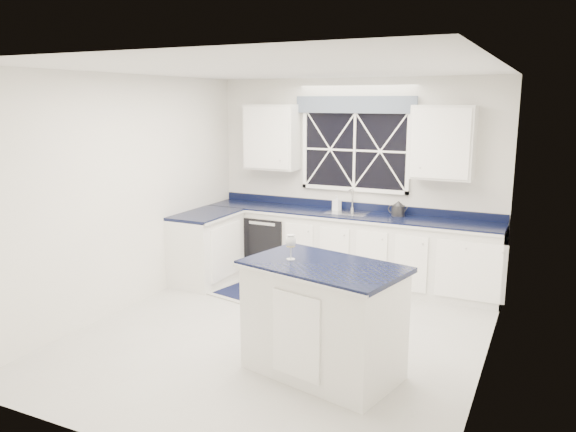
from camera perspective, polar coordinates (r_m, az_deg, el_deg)
The scene contains 13 objects.
ground at distance 6.03m, azimuth -0.62°, elevation -11.86°, with size 4.50×4.50×0.00m, color #B8B9B3.
back_wall at distance 7.68m, azimuth 6.82°, elevation 3.69°, with size 4.00×0.10×2.70m, color white.
base_cabinets at distance 7.55m, azimuth 3.12°, elevation -3.36°, with size 3.99×1.60×0.90m.
countertop at distance 7.47m, azimuth 5.99°, elevation 0.14°, with size 3.98×0.64×0.04m, color black.
dishwasher at distance 8.01m, azimuth -1.51°, elevation -2.75°, with size 0.60×0.58×0.82m, color black.
window at distance 7.58m, azimuth 6.79°, elevation 7.24°, with size 1.65×0.09×1.26m.
upper_cabinets at distance 7.46m, azimuth 6.49°, elevation 7.72°, with size 3.10×0.34×0.90m.
faucet at distance 7.62m, azimuth 6.52°, elevation 1.72°, with size 0.05×0.20×0.30m.
island at distance 5.05m, azimuth 3.58°, elevation -10.40°, with size 1.51×1.11×1.02m.
rug at distance 7.09m, azimuth -2.71°, elevation -8.07°, with size 1.37×1.00×0.02m.
kettle at distance 7.37m, azimuth 11.12°, elevation 0.70°, with size 0.28×0.20×0.20m.
wine_glass at distance 4.96m, azimuth 0.28°, elevation -2.71°, with size 0.10×0.10×0.23m.
soap_bottle at distance 7.63m, azimuth 4.98°, elevation 1.35°, with size 0.09×0.10×0.21m, color silver.
Camera 1 is at (2.45, -4.95, 2.41)m, focal length 35.00 mm.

